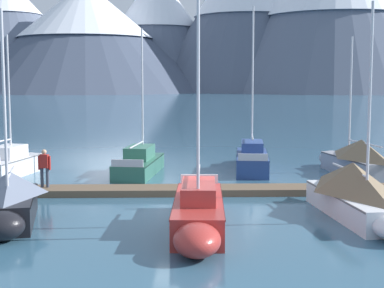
{
  "coord_description": "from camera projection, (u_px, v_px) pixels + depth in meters",
  "views": [
    {
      "loc": [
        0.8,
        -21.56,
        5.1
      ],
      "look_at": [
        0.0,
        6.0,
        2.0
      ],
      "focal_mm": 54.68,
      "sensor_mm": 36.0,
      "label": 1
    }
  ],
  "objects": [
    {
      "name": "ground_plane",
      "position": [
        187.0,
        214.0,
        22.01
      ],
      "size": [
        700.0,
        700.0,
        0.0
      ],
      "primitive_type": "plane",
      "color": "#335B75"
    },
    {
      "name": "mountain_west_summit",
      "position": [
        7.0,
        32.0,
        234.9
      ],
      "size": [
        82.18,
        82.18,
        45.89
      ],
      "color": "slate",
      "rests_on": "ground"
    },
    {
      "name": "mountain_central_massif",
      "position": [
        86.0,
        34.0,
        222.09
      ],
      "size": [
        95.85,
        95.85,
        41.45
      ],
      "color": "#424C60",
      "rests_on": "ground"
    },
    {
      "name": "mountain_shoulder_ridge",
      "position": [
        157.0,
        27.0,
        238.9
      ],
      "size": [
        65.66,
        65.66,
        49.49
      ],
      "color": "#4C566B",
      "rests_on": "ground"
    },
    {
      "name": "mountain_east_summit",
      "position": [
        247.0,
        10.0,
        230.76
      ],
      "size": [
        79.03,
        79.03,
        59.86
      ],
      "color": "#4C566B",
      "rests_on": "ground"
    },
    {
      "name": "dock",
      "position": [
        191.0,
        190.0,
        25.97
      ],
      "size": [
        21.63,
        2.88,
        0.3
      ],
      "color": "brown",
      "rests_on": "ground"
    },
    {
      "name": "sailboat_nearest_berth",
      "position": [
        12.0,
        163.0,
        31.07
      ],
      "size": [
        2.53,
        5.8,
        7.36
      ],
      "color": "silver",
      "rests_on": "ground"
    },
    {
      "name": "sailboat_second_berth",
      "position": [
        9.0,
        200.0,
        20.53
      ],
      "size": [
        2.83,
        5.56,
        7.41
      ],
      "color": "black",
      "rests_on": "ground"
    },
    {
      "name": "sailboat_mid_dock_port",
      "position": [
        141.0,
        162.0,
        31.6
      ],
      "size": [
        2.28,
        6.82,
        7.77
      ],
      "color": "#336B56",
      "rests_on": "ground"
    },
    {
      "name": "sailboat_mid_dock_starboard",
      "position": [
        198.0,
        213.0,
        19.47
      ],
      "size": [
        1.7,
        7.41,
        7.84
      ],
      "color": "#B2332D",
      "rests_on": "ground"
    },
    {
      "name": "sailboat_far_berth",
      "position": [
        252.0,
        158.0,
        32.83
      ],
      "size": [
        2.02,
        7.24,
        9.09
      ],
      "color": "navy",
      "rests_on": "ground"
    },
    {
      "name": "sailboat_outer_slip",
      "position": [
        358.0,
        193.0,
        21.39
      ],
      "size": [
        2.9,
        7.3,
        7.73
      ],
      "color": "white",
      "rests_on": "ground"
    },
    {
      "name": "sailboat_end_of_dock",
      "position": [
        356.0,
        158.0,
        31.03
      ],
      "size": [
        3.1,
        6.87,
        7.32
      ],
      "color": "#93939E",
      "rests_on": "ground"
    },
    {
      "name": "person_on_dock",
      "position": [
        44.0,
        166.0,
        25.81
      ],
      "size": [
        0.59,
        0.26,
        1.69
      ],
      "color": "#384256",
      "rests_on": "dock"
    }
  ]
}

